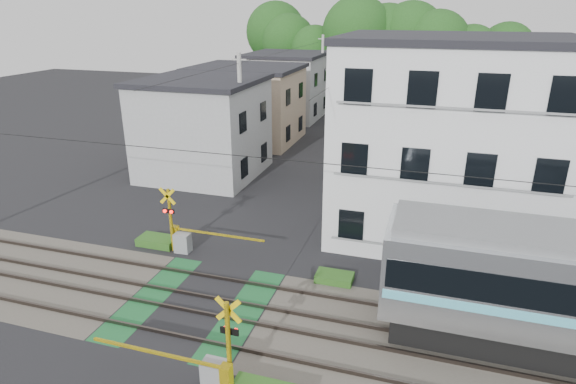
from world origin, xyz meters
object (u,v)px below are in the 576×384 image
(apartment_block, at_px, (448,139))
(crossing_signal_near, at_px, (216,369))
(crossing_signal_far, at_px, (181,237))
(pedestrian, at_px, (330,131))

(apartment_block, bearing_deg, crossing_signal_near, -114.22)
(crossing_signal_far, distance_m, apartment_block, 13.14)
(apartment_block, relative_size, pedestrian, 6.22)
(apartment_block, bearing_deg, crossing_signal_far, -152.22)
(apartment_block, distance_m, pedestrian, 18.07)
(crossing_signal_near, bearing_deg, pedestrian, 96.07)
(pedestrian, bearing_deg, crossing_signal_near, 112.55)
(crossing_signal_near, distance_m, crossing_signal_far, 8.95)
(crossing_signal_far, height_order, apartment_block, apartment_block)
(crossing_signal_near, relative_size, apartment_block, 0.46)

